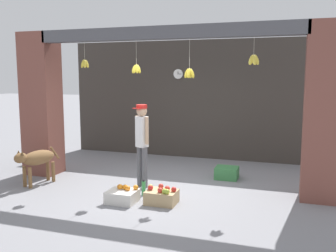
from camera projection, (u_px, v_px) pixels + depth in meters
ground_plane at (161, 189)px, 7.19m from camera, size 60.00×60.00×0.00m
shop_back_wall at (198, 100)px, 9.75m from camera, size 7.04×0.12×3.07m
shop_pillar_left at (42, 104)px, 8.17m from camera, size 0.70×0.60×3.07m
shop_pillar_right at (325, 113)px, 6.37m from camera, size 0.70×0.60×3.07m
storefront_awning at (163, 35)px, 6.91m from camera, size 5.14×0.27×0.96m
dog at (36, 159)px, 7.40m from camera, size 0.48×1.03×0.75m
shopkeeper at (142, 139)px, 7.21m from camera, size 0.32×0.30×1.61m
fruit_crate_oranges at (122, 196)px, 6.42m from camera, size 0.49×0.43×0.29m
fruit_crate_apples at (162, 196)px, 6.36m from camera, size 0.52×0.41×0.31m
produce_box_green at (227, 173)px, 7.89m from camera, size 0.47×0.41×0.25m
water_bottle at (144, 188)px, 6.81m from camera, size 0.07×0.07×0.28m
wall_clock at (178, 74)px, 9.76m from camera, size 0.27×0.03×0.27m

